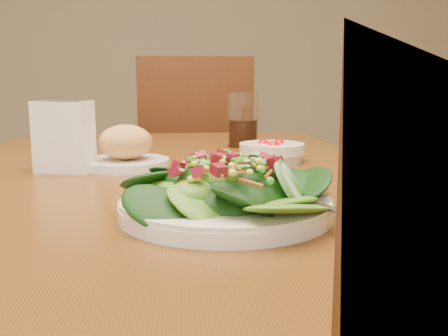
{
  "coord_description": "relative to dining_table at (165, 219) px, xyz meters",
  "views": [
    {
      "loc": [
        0.02,
        -0.98,
        0.93
      ],
      "look_at": [
        0.09,
        -0.32,
        0.81
      ],
      "focal_mm": 40.0,
      "sensor_mm": 36.0,
      "label": 1
    }
  ],
  "objects": [
    {
      "name": "tomato_bowl",
      "position": [
        0.23,
        0.08,
        0.12
      ],
      "size": [
        0.14,
        0.14,
        0.05
      ],
      "color": "silver",
      "rests_on": "dining_table"
    },
    {
      "name": "napkin_holder",
      "position": [
        -0.19,
        -0.0,
        0.17
      ],
      "size": [
        0.12,
        0.08,
        0.14
      ],
      "rotation": [
        0.0,
        0.0,
        -0.27
      ],
      "color": "white",
      "rests_on": "dining_table"
    },
    {
      "name": "salad_plate",
      "position": [
        0.1,
        -0.34,
        0.13
      ],
      "size": [
        0.28,
        0.28,
        0.08
      ],
      "rotation": [
        0.0,
        0.0,
        -0.02
      ],
      "color": "silver",
      "rests_on": "dining_table"
    },
    {
      "name": "chair_far",
      "position": [
        0.11,
        1.1,
        -0.11
      ],
      "size": [
        0.48,
        0.48,
        1.01
      ],
      "rotation": [
        0.0,
        0.0,
        3.12
      ],
      "color": "#4A200C",
      "rests_on": "ground_plane"
    },
    {
      "name": "drinking_glass",
      "position": [
        0.2,
        0.34,
        0.16
      ],
      "size": [
        0.08,
        0.08,
        0.14
      ],
      "color": "silver",
      "rests_on": "dining_table"
    },
    {
      "name": "dining_table",
      "position": [
        0.0,
        0.0,
        0.0
      ],
      "size": [
        0.9,
        1.4,
        0.75
      ],
      "color": "#602F0D",
      "rests_on": "ground_plane"
    },
    {
      "name": "bread_plate",
      "position": [
        -0.08,
        0.04,
        0.14
      ],
      "size": [
        0.17,
        0.17,
        0.09
      ],
      "color": "silver",
      "rests_on": "dining_table"
    }
  ]
}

